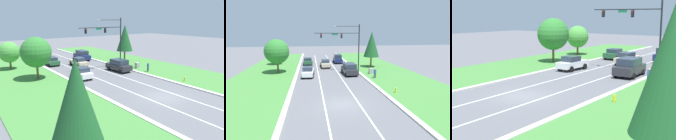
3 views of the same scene
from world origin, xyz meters
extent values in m
plane|color=#5B5B60|center=(0.00, 0.00, 0.00)|extent=(160.00, 160.00, 0.00)
cube|color=beige|center=(5.65, 0.00, 0.07)|extent=(0.50, 90.00, 0.15)
cube|color=beige|center=(-5.65, 0.00, 0.07)|extent=(0.50, 90.00, 0.15)
cube|color=#427F38|center=(10.90, 0.00, 0.04)|extent=(10.00, 90.00, 0.08)
cube|color=white|center=(-1.80, 0.00, 0.00)|extent=(0.14, 81.00, 0.01)
cube|color=white|center=(1.80, 0.00, 0.00)|extent=(0.14, 81.00, 0.01)
cylinder|color=black|center=(5.99, 15.51, 4.39)|extent=(0.20, 0.20, 8.78)
cylinder|color=black|center=(1.82, 15.51, 7.20)|extent=(8.33, 0.12, 0.12)
cube|color=#147042|center=(1.40, 15.51, 6.98)|extent=(1.10, 0.04, 0.28)
cube|color=black|center=(2.65, 15.51, 6.70)|extent=(0.28, 0.32, 0.80)
sphere|color=red|center=(2.65, 15.34, 6.93)|extent=(0.16, 0.16, 0.16)
sphere|color=#2D2D2D|center=(2.65, 15.34, 6.70)|extent=(0.16, 0.16, 0.16)
sphere|color=#2D2D2D|center=(2.65, 15.34, 6.47)|extent=(0.16, 0.16, 0.16)
cube|color=black|center=(-1.10, 15.51, 6.70)|extent=(0.28, 0.32, 0.80)
sphere|color=red|center=(-1.10, 15.34, 6.93)|extent=(0.16, 0.16, 0.16)
sphere|color=#2D2D2D|center=(-1.10, 15.34, 6.70)|extent=(0.16, 0.16, 0.16)
sphere|color=#2D2D2D|center=(-1.10, 15.34, 6.47)|extent=(0.16, 0.16, 0.16)
cube|color=navy|center=(3.51, 25.71, 0.78)|extent=(2.14, 5.16, 0.88)
cube|color=#283342|center=(3.50, 25.58, 1.64)|extent=(1.84, 3.13, 0.84)
cylinder|color=black|center=(4.50, 27.22, 0.34)|extent=(0.28, 0.70, 0.69)
cylinder|color=black|center=(2.69, 27.33, 0.34)|extent=(0.28, 0.70, 0.69)
cylinder|color=black|center=(4.33, 24.09, 0.34)|extent=(0.28, 0.70, 0.69)
cylinder|color=black|center=(2.51, 24.19, 0.34)|extent=(0.28, 0.70, 0.69)
cube|color=white|center=(-3.59, 12.60, 0.72)|extent=(2.00, 4.40, 0.73)
cube|color=#283342|center=(-3.60, 12.34, 1.40)|extent=(1.68, 2.03, 0.64)
cylinder|color=black|center=(-2.65, 13.88, 0.35)|extent=(0.28, 0.72, 0.71)
cylinder|color=black|center=(-4.36, 13.98, 0.35)|extent=(0.28, 0.72, 0.71)
cylinder|color=black|center=(-2.81, 11.21, 0.35)|extent=(0.28, 0.72, 0.71)
cylinder|color=black|center=(-4.52, 11.32, 0.35)|extent=(0.28, 0.72, 0.71)
cube|color=beige|center=(-0.01, 20.51, 0.69)|extent=(1.84, 4.72, 0.68)
cube|color=#283342|center=(-0.02, 20.23, 1.34)|extent=(1.63, 2.13, 0.62)
cylinder|color=black|center=(0.88, 21.96, 0.35)|extent=(0.25, 0.70, 0.70)
cylinder|color=black|center=(-0.87, 21.98, 0.35)|extent=(0.25, 0.70, 0.70)
cylinder|color=black|center=(0.84, 19.05, 0.35)|extent=(0.25, 0.70, 0.70)
cylinder|color=black|center=(-0.90, 19.07, 0.35)|extent=(0.25, 0.70, 0.70)
cube|color=#28282D|center=(3.64, 12.99, 0.75)|extent=(2.26, 4.75, 0.86)
cube|color=#283342|center=(3.65, 12.87, 1.60)|extent=(1.98, 2.88, 0.83)
cylinder|color=black|center=(4.60, 14.48, 0.32)|extent=(0.27, 0.66, 0.65)
cylinder|color=black|center=(2.57, 14.40, 0.32)|extent=(0.27, 0.66, 0.65)
cylinder|color=black|center=(4.71, 11.59, 0.32)|extent=(0.27, 0.66, 0.65)
cylinder|color=black|center=(2.68, 11.50, 0.32)|extent=(0.27, 0.66, 0.65)
cube|color=#235633|center=(-3.76, 24.35, 0.66)|extent=(1.98, 4.34, 0.69)
cube|color=#283342|center=(-3.77, 24.10, 1.28)|extent=(1.73, 1.97, 0.56)
cylinder|color=black|center=(-2.81, 25.66, 0.31)|extent=(0.26, 0.63, 0.63)
cylinder|color=black|center=(-4.64, 25.71, 0.31)|extent=(0.26, 0.63, 0.63)
cylinder|color=black|center=(-2.88, 23.00, 0.31)|extent=(0.26, 0.63, 0.63)
cylinder|color=black|center=(-4.71, 23.05, 0.31)|extent=(0.26, 0.63, 0.63)
cube|color=#9E9E99|center=(7.52, 12.62, 0.52)|extent=(0.70, 0.60, 1.04)
cylinder|color=#232842|center=(6.99, 9.51, 0.42)|extent=(0.14, 0.14, 0.84)
cylinder|color=#232842|center=(7.23, 9.60, 0.42)|extent=(0.14, 0.14, 0.84)
cube|color=#2D4C99|center=(7.11, 9.56, 1.14)|extent=(0.43, 0.35, 0.60)
sphere|color=tan|center=(7.11, 9.56, 1.58)|extent=(0.22, 0.22, 0.22)
cylinder|color=gold|center=(7.12, 2.42, 0.28)|extent=(0.20, 0.20, 0.55)
sphere|color=gold|center=(7.12, 2.42, 0.61)|extent=(0.18, 0.18, 0.18)
cylinder|color=gold|center=(7.00, 2.42, 0.30)|extent=(0.10, 0.09, 0.09)
cylinder|color=gold|center=(7.24, 2.42, 0.30)|extent=(0.10, 0.09, 0.09)
cylinder|color=brown|center=(-9.04, 15.88, 1.17)|extent=(0.32, 0.32, 2.33)
sphere|color=#2D752D|center=(-9.04, 15.88, 3.97)|extent=(4.38, 4.38, 4.38)
cone|color=#194C23|center=(13.80, -5.81, 4.59)|extent=(3.56, 3.56, 5.70)
cylinder|color=brown|center=(-10.88, 24.85, 0.86)|extent=(0.32, 0.32, 1.72)
sphere|color=#47933D|center=(-10.88, 24.85, 3.06)|extent=(3.57, 3.57, 3.57)
camera|label=1|loc=(-18.39, -15.41, 8.63)|focal=35.00mm
camera|label=2|loc=(-3.02, -16.63, 7.28)|focal=28.00mm
camera|label=3|loc=(17.28, -18.19, 6.55)|focal=50.00mm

